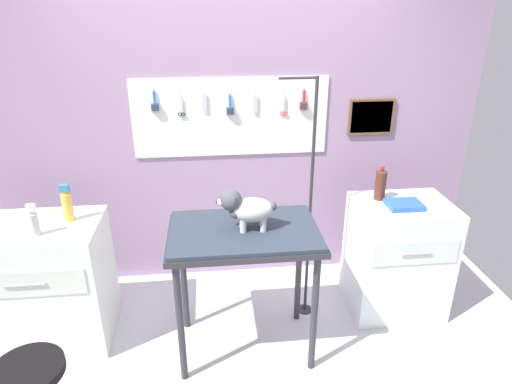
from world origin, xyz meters
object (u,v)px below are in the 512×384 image
Objects in this scene: soda_bottle at (380,184)px; stool at (30,382)px; grooming_table at (244,243)px; counter_left at (47,284)px; grooming_arm at (309,214)px; dog at (246,208)px; cabinet_right at (397,257)px; shampoo_bottle at (34,222)px.

stool is at bearing -154.04° from soda_bottle.
soda_bottle is (1.02, 0.42, 0.18)m from grooming_table.
stool is (-1.13, -0.63, -0.36)m from grooming_table.
counter_left is at bearing 169.47° from grooming_table.
dog is at bearing -144.96° from grooming_arm.
cabinet_right is at bearing 15.06° from grooming_table.
counter_left is at bearing 102.54° from stool.
grooming_table is 1.07× the size of cabinet_right.
counter_left is (-1.32, 0.25, -0.37)m from grooming_table.
shampoo_bottle is at bearing -172.68° from soda_bottle.
stool is (-1.14, -0.62, -0.60)m from dog.
cabinet_right is at bearing 22.27° from stool.
grooming_arm is 1.91m from stool.
grooming_table is 1.34m from stool.
grooming_arm is 8.53× the size of shampoo_bottle.
grooming_table is 2.56× the size of dog.
counter_left reaches higher than stool.
shampoo_bottle is at bearing 174.34° from grooming_table.
stool is 0.92m from shampoo_bottle.
shampoo_bottle is (-1.26, 0.13, 0.16)m from grooming_table.
stool is (0.19, -0.87, 0.01)m from counter_left.
counter_left is (-1.80, -0.08, -0.39)m from grooming_arm.
counter_left is 3.53× the size of soda_bottle.
dog is at bearing -16.85° from grooming_table.
dog is 1.47× the size of soda_bottle.
grooming_arm reaches higher than grooming_table.
dog is at bearing 28.59° from stool.
counter_left is 2.41m from soda_bottle.
grooming_table reaches higher than counter_left.
counter_left is 2.49m from cabinet_right.
dog reaches higher than stool.
soda_bottle reaches higher than shampoo_bottle.
counter_left is (-1.34, 0.25, -0.62)m from dog.
shampoo_bottle is at bearing 174.22° from dog.
grooming_table is at bearing -5.66° from shampoo_bottle.
cabinet_right is at bearing -34.32° from soda_bottle.
dog is 1.29m from shampoo_bottle.
counter_left is at bearing -178.43° from cabinet_right.
soda_bottle is (2.28, 0.29, 0.03)m from shampoo_bottle.
cabinet_right is at bearing 1.57° from counter_left.
grooming_arm reaches higher than stool.
dog is 1.09m from soda_bottle.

